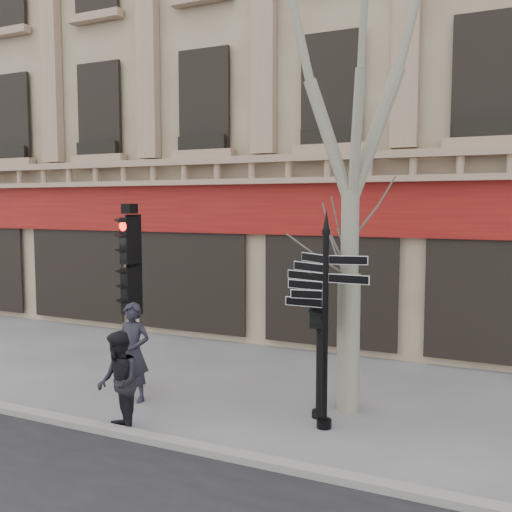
% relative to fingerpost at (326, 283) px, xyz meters
% --- Properties ---
extents(ground, '(80.00, 80.00, 0.00)m').
position_rel_fingerpost_xyz_m(ground, '(-1.37, -0.30, -2.44)').
color(ground, '#59585D').
rests_on(ground, ground).
extents(kerb, '(80.00, 0.25, 0.12)m').
position_rel_fingerpost_xyz_m(kerb, '(-1.37, -1.70, -2.38)').
color(kerb, gray).
rests_on(kerb, ground).
extents(building, '(28.00, 15.52, 18.00)m').
position_rel_fingerpost_xyz_m(building, '(-1.37, 12.19, 6.55)').
color(building, '#998066').
rests_on(building, ground).
extents(fingerpost, '(1.81, 1.81, 3.63)m').
position_rel_fingerpost_xyz_m(fingerpost, '(0.00, 0.00, 0.00)').
color(fingerpost, black).
rests_on(fingerpost, ground).
extents(traffic_signal_main, '(0.45, 0.35, 3.73)m').
position_rel_fingerpost_xyz_m(traffic_signal_main, '(-4.25, 0.47, -0.09)').
color(traffic_signal_main, black).
rests_on(traffic_signal_main, ground).
extents(traffic_signal_secondary, '(0.44, 0.32, 2.61)m').
position_rel_fingerpost_xyz_m(traffic_signal_secondary, '(-0.23, 0.41, -0.62)').
color(traffic_signal_secondary, black).
rests_on(traffic_signal_secondary, ground).
extents(plane_tree, '(3.61, 3.61, 9.60)m').
position_rel_fingerpost_xyz_m(plane_tree, '(0.13, 0.96, 4.30)').
color(plane_tree, gray).
rests_on(plane_tree, ground).
extents(pedestrian_a, '(0.73, 0.53, 1.88)m').
position_rel_fingerpost_xyz_m(pedestrian_a, '(-3.70, -0.24, -1.50)').
color(pedestrian_a, black).
rests_on(pedestrian_a, ground).
extents(pedestrian_b, '(1.02, 1.02, 1.67)m').
position_rel_fingerpost_xyz_m(pedestrian_b, '(-2.98, -1.60, -1.60)').
color(pedestrian_b, black).
rests_on(pedestrian_b, ground).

